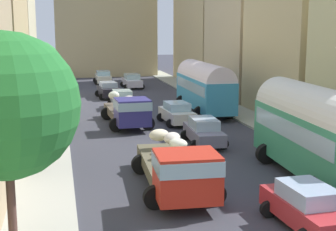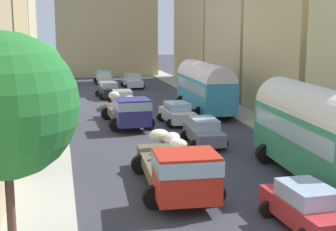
{
  "view_description": "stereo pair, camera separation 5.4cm",
  "coord_description": "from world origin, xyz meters",
  "px_view_note": "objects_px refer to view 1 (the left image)",
  "views": [
    {
      "loc": [
        -6.43,
        -10.14,
        6.79
      ],
      "look_at": [
        0.0,
        18.59,
        1.37
      ],
      "focal_mm": 52.23,
      "sensor_mm": 36.0,
      "label": 1
    },
    {
      "loc": [
        -6.37,
        -10.15,
        6.79
      ],
      "look_at": [
        0.0,
        18.59,
        1.37
      ],
      "focal_mm": 52.23,
      "sensor_mm": 36.0,
      "label": 2
    }
  ],
  "objects_px": {
    "car_1": "(108,90)",
    "parked_bus_1": "(204,85)",
    "car_2": "(103,77)",
    "pedestrian_1": "(48,99)",
    "car_4": "(204,131)",
    "car_6": "(132,81)",
    "cargo_truck_1": "(128,110)",
    "car_5": "(177,113)",
    "pedestrian_0": "(61,135)",
    "pedestrian_2": "(51,130)",
    "parked_bus_0": "(315,128)",
    "car_3": "(307,207)",
    "cargo_truck_0": "(178,167)",
    "car_0": "(122,99)"
  },
  "relations": [
    {
      "from": "parked_bus_0",
      "to": "pedestrian_1",
      "type": "distance_m",
      "value": 24.01
    },
    {
      "from": "cargo_truck_1",
      "to": "car_0",
      "type": "xyz_separation_m",
      "value": [
        0.54,
        7.45,
        -0.38
      ]
    },
    {
      "from": "car_2",
      "to": "pedestrian_1",
      "type": "bearing_deg",
      "value": -108.49
    },
    {
      "from": "cargo_truck_1",
      "to": "pedestrian_0",
      "type": "relative_size",
      "value": 4.26
    },
    {
      "from": "car_3",
      "to": "parked_bus_0",
      "type": "bearing_deg",
      "value": 59.06
    },
    {
      "from": "parked_bus_0",
      "to": "cargo_truck_1",
      "type": "bearing_deg",
      "value": 116.12
    },
    {
      "from": "car_0",
      "to": "car_3",
      "type": "bearing_deg",
      "value": -83.39
    },
    {
      "from": "cargo_truck_1",
      "to": "car_3",
      "type": "relative_size",
      "value": 1.8
    },
    {
      "from": "parked_bus_0",
      "to": "pedestrian_0",
      "type": "height_order",
      "value": "parked_bus_0"
    },
    {
      "from": "parked_bus_0",
      "to": "car_0",
      "type": "relative_size",
      "value": 2.4
    },
    {
      "from": "parked_bus_0",
      "to": "cargo_truck_1",
      "type": "xyz_separation_m",
      "value": [
        -6.48,
        13.22,
        -1.16
      ]
    },
    {
      "from": "cargo_truck_1",
      "to": "pedestrian_2",
      "type": "relative_size",
      "value": 4.09
    },
    {
      "from": "parked_bus_0",
      "to": "car_2",
      "type": "distance_m",
      "value": 39.32
    },
    {
      "from": "car_3",
      "to": "pedestrian_2",
      "type": "bearing_deg",
      "value": 122.98
    },
    {
      "from": "cargo_truck_1",
      "to": "car_5",
      "type": "distance_m",
      "value": 3.49
    },
    {
      "from": "parked_bus_1",
      "to": "car_1",
      "type": "distance_m",
      "value": 11.78
    },
    {
      "from": "car_3",
      "to": "pedestrian_0",
      "type": "xyz_separation_m",
      "value": [
        -8.01,
        12.1,
        0.21
      ]
    },
    {
      "from": "parked_bus_0",
      "to": "parked_bus_1",
      "type": "distance_m",
      "value": 17.41
    },
    {
      "from": "car_0",
      "to": "car_3",
      "type": "xyz_separation_m",
      "value": [
        2.97,
        -25.63,
        -0.01
      ]
    },
    {
      "from": "car_0",
      "to": "car_3",
      "type": "distance_m",
      "value": 25.8
    },
    {
      "from": "car_5",
      "to": "pedestrian_1",
      "type": "height_order",
      "value": "pedestrian_1"
    },
    {
      "from": "car_0",
      "to": "cargo_truck_0",
      "type": "bearing_deg",
      "value": -91.24
    },
    {
      "from": "car_2",
      "to": "parked_bus_0",
      "type": "bearing_deg",
      "value": -81.41
    },
    {
      "from": "cargo_truck_0",
      "to": "cargo_truck_1",
      "type": "distance_m",
      "value": 13.88
    },
    {
      "from": "car_3",
      "to": "car_5",
      "type": "height_order",
      "value": "car_3"
    },
    {
      "from": "car_5",
      "to": "pedestrian_1",
      "type": "distance_m",
      "value": 11.52
    },
    {
      "from": "car_0",
      "to": "car_5",
      "type": "height_order",
      "value": "car_0"
    },
    {
      "from": "car_2",
      "to": "car_6",
      "type": "xyz_separation_m",
      "value": [
        2.74,
        -4.81,
        0.01
      ]
    },
    {
      "from": "car_2",
      "to": "car_5",
      "type": "height_order",
      "value": "car_2"
    },
    {
      "from": "parked_bus_1",
      "to": "car_4",
      "type": "xyz_separation_m",
      "value": [
        -3.07,
        -10.1,
        -1.42
      ]
    },
    {
      "from": "cargo_truck_0",
      "to": "car_4",
      "type": "height_order",
      "value": "cargo_truck_0"
    },
    {
      "from": "pedestrian_0",
      "to": "parked_bus_0",
      "type": "bearing_deg",
      "value": -33.01
    },
    {
      "from": "car_5",
      "to": "pedestrian_0",
      "type": "distance_m",
      "value": 10.18
    },
    {
      "from": "car_3",
      "to": "car_5",
      "type": "bearing_deg",
      "value": 90.14
    },
    {
      "from": "cargo_truck_0",
      "to": "car_5",
      "type": "height_order",
      "value": "cargo_truck_0"
    },
    {
      "from": "car_3",
      "to": "pedestrian_0",
      "type": "height_order",
      "value": "pedestrian_0"
    },
    {
      "from": "pedestrian_0",
      "to": "pedestrian_2",
      "type": "relative_size",
      "value": 0.96
    },
    {
      "from": "car_1",
      "to": "cargo_truck_1",
      "type": "bearing_deg",
      "value": -90.15
    },
    {
      "from": "cargo_truck_0",
      "to": "cargo_truck_1",
      "type": "bearing_deg",
      "value": 90.32
    },
    {
      "from": "car_6",
      "to": "car_4",
      "type": "bearing_deg",
      "value": -89.54
    },
    {
      "from": "parked_bus_1",
      "to": "car_0",
      "type": "xyz_separation_m",
      "value": [
        -6.1,
        3.26,
        -1.41
      ]
    },
    {
      "from": "car_3",
      "to": "car_4",
      "type": "height_order",
      "value": "same"
    },
    {
      "from": "car_1",
      "to": "parked_bus_1",
      "type": "bearing_deg",
      "value": -55.66
    },
    {
      "from": "car_4",
      "to": "car_6",
      "type": "bearing_deg",
      "value": 90.46
    },
    {
      "from": "cargo_truck_0",
      "to": "cargo_truck_1",
      "type": "height_order",
      "value": "cargo_truck_0"
    },
    {
      "from": "car_2",
      "to": "car_6",
      "type": "bearing_deg",
      "value": -60.32
    },
    {
      "from": "cargo_truck_0",
      "to": "car_2",
      "type": "distance_m",
      "value": 39.51
    },
    {
      "from": "car_3",
      "to": "pedestrian_2",
      "type": "xyz_separation_m",
      "value": [
        -8.53,
        13.15,
        0.27
      ]
    },
    {
      "from": "car_2",
      "to": "car_3",
      "type": "xyz_separation_m",
      "value": [
        2.9,
        -43.81,
        -0.01
      ]
    },
    {
      "from": "cargo_truck_1",
      "to": "car_0",
      "type": "bearing_deg",
      "value": 85.87
    }
  ]
}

